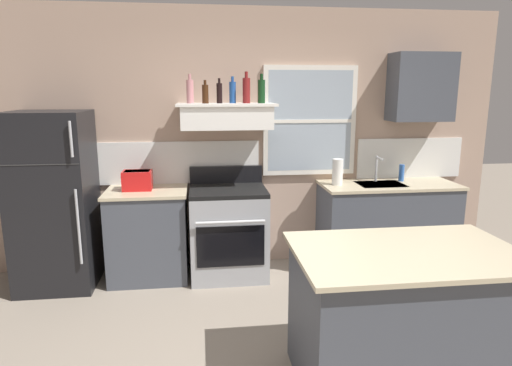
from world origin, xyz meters
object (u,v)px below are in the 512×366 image
at_px(refrigerator, 55,201).
at_px(bottle_dark_green_wine, 261,91).
at_px(paper_towel_roll, 338,172).
at_px(kitchen_island, 403,318).
at_px(bottle_blue_liqueur, 233,92).
at_px(bottle_balsamic_dark, 219,93).
at_px(toaster, 137,180).
at_px(stove_range, 228,231).
at_px(dish_soap_bottle, 402,173).
at_px(bottle_rose_pink, 190,91).
at_px(bottle_brown_stout, 205,94).
at_px(bottle_red_label_wine, 246,90).

distance_m(refrigerator, bottle_dark_green_wine, 2.25).
bearing_deg(paper_towel_roll, kitchen_island, -94.36).
xyz_separation_m(bottle_blue_liqueur, paper_towel_roll, (1.07, -0.11, -0.81)).
bearing_deg(bottle_dark_green_wine, bottle_balsamic_dark, 176.97).
bearing_deg(toaster, bottle_balsamic_dark, 3.04).
relative_size(stove_range, bottle_dark_green_wine, 3.86).
bearing_deg(toaster, dish_soap_bottle, 1.66).
xyz_separation_m(bottle_rose_pink, bottle_balsamic_dark, (0.28, -0.01, -0.02)).
bearing_deg(stove_range, bottle_balsamic_dark, 122.27).
bearing_deg(paper_towel_roll, bottle_brown_stout, 178.05).
bearing_deg(dish_soap_bottle, refrigerator, -177.40).
bearing_deg(bottle_brown_stout, bottle_rose_pink, 167.20).
distance_m(bottle_rose_pink, bottle_red_label_wine, 0.55).
xyz_separation_m(refrigerator, bottle_balsamic_dark, (1.59, 0.12, 1.00)).
distance_m(bottle_rose_pink, kitchen_island, 2.78).
height_order(refrigerator, dish_soap_bottle, refrigerator).
height_order(toaster, bottle_rose_pink, bottle_rose_pink).
height_order(stove_range, dish_soap_bottle, same).
height_order(dish_soap_bottle, kitchen_island, dish_soap_bottle).
distance_m(toaster, bottle_rose_pink, 1.01).
relative_size(refrigerator, bottle_dark_green_wine, 5.97).
bearing_deg(bottle_dark_green_wine, refrigerator, -177.07).
bearing_deg(bottle_blue_liqueur, stove_range, -115.20).
height_order(stove_range, bottle_blue_liqueur, bottle_blue_liqueur).
bearing_deg(refrigerator, stove_range, 0.79).
bearing_deg(kitchen_island, bottle_brown_stout, 121.40).
bearing_deg(toaster, refrigerator, -174.02).
height_order(bottle_rose_pink, dish_soap_bottle, bottle_rose_pink).
height_order(refrigerator, bottle_dark_green_wine, bottle_dark_green_wine).
distance_m(stove_range, bottle_red_label_wine, 1.42).
distance_m(refrigerator, bottle_rose_pink, 1.66).
bearing_deg(bottle_rose_pink, toaster, -173.77).
distance_m(bottle_rose_pink, dish_soap_bottle, 2.39).
bearing_deg(refrigerator, dish_soap_bottle, 2.60).
distance_m(bottle_red_label_wine, bottle_dark_green_wine, 0.15).
distance_m(refrigerator, dish_soap_bottle, 3.54).
xyz_separation_m(bottle_blue_liqueur, bottle_red_label_wine, (0.13, -0.06, 0.02)).
xyz_separation_m(paper_towel_roll, kitchen_island, (-0.15, -1.91, -0.59)).
xyz_separation_m(dish_soap_bottle, kitchen_island, (-0.89, -2.01, -0.54)).
relative_size(bottle_red_label_wine, bottle_dark_green_wine, 1.07).
distance_m(bottle_brown_stout, paper_towel_roll, 1.56).
relative_size(refrigerator, paper_towel_roll, 6.24).
bearing_deg(bottle_brown_stout, dish_soap_bottle, 1.50).
height_order(toaster, bottle_dark_green_wine, bottle_dark_green_wine).
bearing_deg(toaster, bottle_rose_pink, 6.23).
distance_m(stove_range, kitchen_island, 2.12).
bearing_deg(bottle_balsamic_dark, bottle_dark_green_wine, -3.03).
bearing_deg(dish_soap_bottle, bottle_balsamic_dark, -178.93).
height_order(refrigerator, bottle_balsamic_dark, bottle_balsamic_dark).
relative_size(bottle_dark_green_wine, kitchen_island, 0.20).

